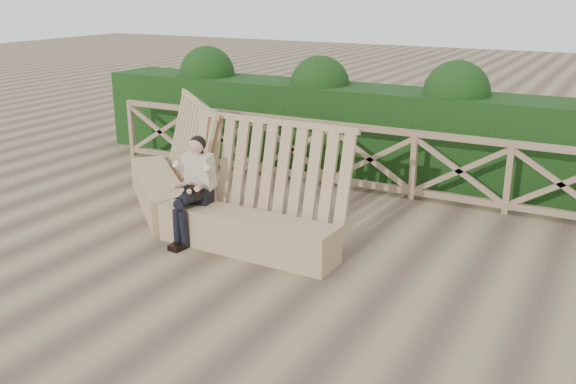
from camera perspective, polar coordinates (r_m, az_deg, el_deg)
The scene contains 5 objects.
ground at distance 7.60m, azimuth -2.72°, elevation -7.08°, with size 60.00×60.00×0.00m, color brown.
bench at distance 8.94m, azimuth -7.55°, elevation -0.51°, with size 4.36×2.29×1.62m.
woman at distance 8.38m, azimuth -8.30°, elevation 0.69°, with size 0.39×0.81×1.38m.
guardrail at distance 10.38m, azimuth 7.31°, elevation 2.92°, with size 10.10×0.09×1.10m.
hedge at distance 11.44m, azimuth 9.58°, elevation 5.21°, with size 12.00×1.20×1.50m, color black.
Camera 1 is at (3.61, -5.87, 3.19)m, focal length 40.00 mm.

